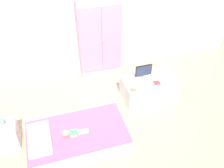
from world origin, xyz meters
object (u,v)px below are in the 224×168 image
object	(u,v)px
wardrobe	(100,39)
rocking_horse_toy	(134,88)
book_red	(157,83)
tv_stand	(149,89)
doll	(70,133)
tv_monitor	(144,71)
table_lamp	(0,119)
nightstand	(7,136)
bed	(78,137)

from	to	relation	value
wardrobe	rocking_horse_toy	distance (m)	1.25
rocking_horse_toy	book_red	bearing A→B (deg)	7.89
book_red	tv_stand	bearing A→B (deg)	120.72
wardrobe	doll	bearing A→B (deg)	-118.61
tv_stand	tv_monitor	distance (m)	0.39
tv_monitor	rocking_horse_toy	size ratio (longest dim) A/B	2.38
table_lamp	tv_monitor	xyz separation A→B (m)	(2.36, 0.45, 0.01)
doll	wardrobe	size ratio (longest dim) A/B	0.25
doll	wardrobe	xyz separation A→B (m)	(0.90, 1.65, 0.52)
tv_monitor	rocking_horse_toy	distance (m)	0.40
nightstand	wardrobe	world-z (taller)	wardrobe
nightstand	tv_stand	distance (m)	2.48
doll	table_lamp	size ratio (longest dim) A/B	1.85
table_lamp	doll	bearing A→B (deg)	-17.55
doll	table_lamp	distance (m)	1.00
wardrobe	book_red	bearing A→B (deg)	-57.36
bed	wardrobe	bearing A→B (deg)	63.76
table_lamp	rocking_horse_toy	size ratio (longest dim) A/B	1.67
nightstand	table_lamp	xyz separation A→B (m)	(-0.00, 0.00, 0.35)
nightstand	wardrobe	xyz separation A→B (m)	(1.81, 1.36, 0.59)
nightstand	tv_monitor	xyz separation A→B (m)	(2.36, 0.45, 0.36)
wardrobe	tv_monitor	xyz separation A→B (m)	(0.55, -0.91, -0.23)
nightstand	rocking_horse_toy	world-z (taller)	rocking_horse_toy
doll	tv_stand	xyz separation A→B (m)	(1.54, 0.65, -0.07)
wardrobe	rocking_horse_toy	size ratio (longest dim) A/B	12.59
bed	table_lamp	size ratio (longest dim) A/B	7.04
bed	tv_stand	distance (m)	1.57
tv_stand	tv_monitor	bearing A→B (deg)	137.13
nightstand	wardrobe	distance (m)	2.34
nightstand	tv_stand	size ratio (longest dim) A/B	0.44
doll	table_lamp	world-z (taller)	table_lamp
nightstand	book_red	bearing A→B (deg)	5.48
nightstand	book_red	world-z (taller)	book_red
nightstand	doll	bearing A→B (deg)	-17.55
tv_stand	tv_monitor	size ratio (longest dim) A/B	3.14
nightstand	rocking_horse_toy	size ratio (longest dim) A/B	3.26
table_lamp	tv_stand	size ratio (longest dim) A/B	0.22
wardrobe	book_red	world-z (taller)	wardrobe
nightstand	wardrobe	size ratio (longest dim) A/B	0.26
tv_monitor	book_red	world-z (taller)	tv_monitor
nightstand	table_lamp	size ratio (longest dim) A/B	1.95
doll	nightstand	size ratio (longest dim) A/B	0.95
doll	tv_stand	bearing A→B (deg)	22.86
book_red	nightstand	bearing A→B (deg)	-174.52
tv_stand	rocking_horse_toy	bearing A→B (deg)	-154.44
nightstand	book_red	size ratio (longest dim) A/B	3.71
doll	tv_monitor	distance (m)	1.65
bed	rocking_horse_toy	xyz separation A→B (m)	(1.06, 0.44, 0.36)
wardrobe	tv_monitor	distance (m)	1.08
table_lamp	book_red	distance (m)	2.54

